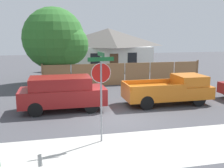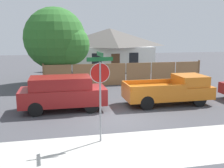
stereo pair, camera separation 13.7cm
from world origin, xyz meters
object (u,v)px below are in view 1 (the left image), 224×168
(oak_tree, at_px, (57,40))
(orange_pickup, at_px, (171,90))
(house, at_px, (108,48))
(red_suv, at_px, (62,92))
(stop_sign, at_px, (101,81))

(oak_tree, relative_size, orange_pickup, 1.21)
(house, distance_m, red_suv, 16.53)
(house, height_order, orange_pickup, house)
(oak_tree, height_order, red_suv, oak_tree)
(red_suv, bearing_deg, house, 69.43)
(orange_pickup, bearing_deg, red_suv, 179.84)
(orange_pickup, relative_size, stop_sign, 1.48)
(red_suv, bearing_deg, orange_pickup, -0.16)
(house, xyz_separation_m, orange_pickup, (0.50, -15.44, -1.57))
(oak_tree, bearing_deg, red_suv, -89.48)
(house, relative_size, red_suv, 2.09)
(oak_tree, bearing_deg, house, 53.41)
(house, relative_size, stop_sign, 2.76)
(orange_pickup, bearing_deg, stop_sign, -137.91)
(red_suv, xyz_separation_m, stop_sign, (1.29, -4.49, 1.35))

